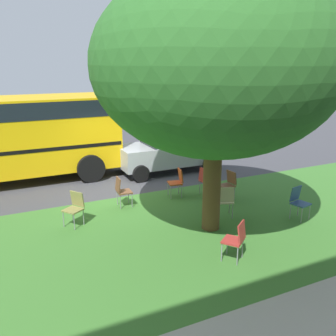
% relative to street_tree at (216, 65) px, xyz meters
% --- Properties ---
extents(ground, '(80.00, 80.00, 0.00)m').
position_rel_street_tree_xyz_m(ground, '(1.19, -3.29, -3.97)').
color(ground, '#424247').
extents(grass_verge, '(48.00, 6.00, 0.01)m').
position_rel_street_tree_xyz_m(grass_verge, '(1.19, -0.09, -3.96)').
color(grass_verge, '#3D752D').
rests_on(grass_verge, ground).
extents(street_tree, '(5.62, 5.62, 6.05)m').
position_rel_street_tree_xyz_m(street_tree, '(0.00, 0.00, 0.00)').
color(street_tree, brown).
rests_on(street_tree, ground).
extents(chair_0, '(0.58, 0.58, 0.88)m').
position_rel_street_tree_xyz_m(chair_0, '(0.36, 1.57, -3.45)').
color(chair_0, '#B7332D').
rests_on(chair_0, ground).
extents(chair_1, '(0.53, 0.54, 0.88)m').
position_rel_street_tree_xyz_m(chair_1, '(-0.70, -0.40, -3.45)').
color(chair_1, beige).
rests_on(chair_1, ground).
extents(chair_2, '(0.49, 0.50, 0.88)m').
position_rel_street_tree_xyz_m(chair_2, '(-2.41, 0.49, -3.45)').
color(chair_2, '#335184').
rests_on(chair_2, ground).
extents(chair_3, '(0.46, 0.46, 0.88)m').
position_rel_street_tree_xyz_m(chair_3, '(-1.56, -1.51, -3.45)').
color(chair_3, brown).
rests_on(chair_3, ground).
extents(chair_4, '(0.58, 0.58, 0.88)m').
position_rel_street_tree_xyz_m(chair_4, '(3.03, -1.64, -3.45)').
color(chair_4, olive).
rests_on(chair_4, ground).
extents(chair_5, '(0.47, 0.47, 0.88)m').
position_rel_street_tree_xyz_m(chair_5, '(-1.14, -2.12, -3.45)').
color(chair_5, '#B7332D').
rests_on(chair_5, ground).
extents(chair_6, '(0.50, 0.49, 0.88)m').
position_rel_street_tree_xyz_m(chair_6, '(-0.27, -2.40, -3.45)').
color(chair_6, '#C64C1E').
rests_on(chair_6, ground).
extents(chair_7, '(0.44, 0.44, 0.88)m').
position_rel_street_tree_xyz_m(chair_7, '(1.54, -2.33, -3.45)').
color(chair_7, brown).
rests_on(chair_7, ground).
extents(parked_car, '(3.70, 1.92, 1.65)m').
position_rel_street_tree_xyz_m(parked_car, '(-1.21, -5.06, -3.13)').
color(parked_car, '#ADB2B7').
rests_on(parked_car, ground).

